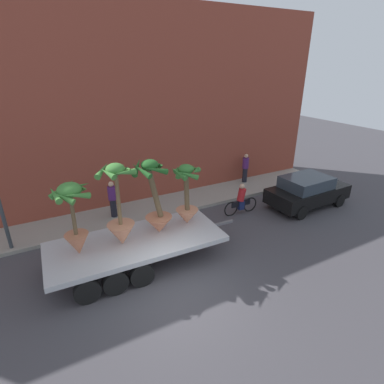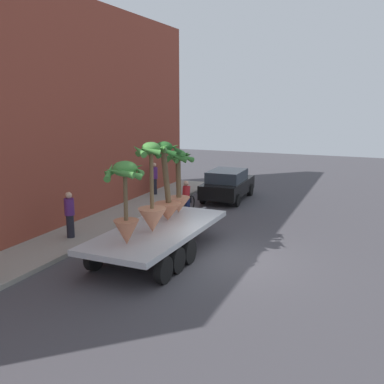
% 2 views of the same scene
% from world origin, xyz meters
% --- Properties ---
extents(ground_plane, '(60.00, 60.00, 0.00)m').
position_xyz_m(ground_plane, '(0.00, 0.00, 0.00)').
color(ground_plane, '#423F44').
extents(sidewalk, '(24.00, 2.20, 0.15)m').
position_xyz_m(sidewalk, '(0.00, 6.10, 0.07)').
color(sidewalk, gray).
rests_on(sidewalk, ground).
extents(building_facade, '(24.00, 1.20, 9.26)m').
position_xyz_m(building_facade, '(0.00, 7.80, 4.63)').
color(building_facade, brown).
rests_on(building_facade, ground).
extents(flatbed_trailer, '(7.07, 2.72, 0.98)m').
position_xyz_m(flatbed_trailer, '(-0.78, 2.28, 0.78)').
color(flatbed_trailer, '#B7BABF').
rests_on(flatbed_trailer, ground).
extents(potted_palm_rear, '(1.16, 1.14, 2.37)m').
position_xyz_m(potted_palm_rear, '(1.56, 2.50, 2.07)').
color(potted_palm_rear, tan).
rests_on(potted_palm_rear, flatbed_trailer).
extents(potted_palm_middle, '(1.30, 1.32, 2.46)m').
position_xyz_m(potted_palm_middle, '(-2.43, 2.35, 2.29)').
color(potted_palm_middle, '#C17251').
rests_on(potted_palm_middle, flatbed_trailer).
extents(potted_palm_front, '(1.37, 1.23, 2.79)m').
position_xyz_m(potted_palm_front, '(0.28, 2.37, 2.07)').
color(potted_palm_front, '#C17251').
rests_on(potted_palm_front, flatbed_trailer).
extents(potted_palm_extra, '(1.28, 1.30, 2.88)m').
position_xyz_m(potted_palm_extra, '(-1.03, 2.24, 2.06)').
color(potted_palm_extra, tan).
rests_on(potted_palm_extra, flatbed_trailer).
extents(cyclist, '(1.84, 0.35, 1.54)m').
position_xyz_m(cyclist, '(5.08, 3.74, 0.67)').
color(cyclist, black).
rests_on(cyclist, ground).
extents(parked_car, '(4.23, 2.05, 1.58)m').
position_xyz_m(parked_car, '(8.45, 2.84, 0.83)').
color(parked_car, black).
rests_on(parked_car, ground).
extents(pedestrian_near_gate, '(0.36, 0.36, 1.71)m').
position_xyz_m(pedestrian_near_gate, '(-0.42, 5.99, 1.04)').
color(pedestrian_near_gate, black).
rests_on(pedestrian_near_gate, sidewalk).
extents(pedestrian_far_left, '(0.36, 0.36, 1.71)m').
position_xyz_m(pedestrian_far_left, '(7.55, 6.69, 1.04)').
color(pedestrian_far_left, black).
rests_on(pedestrian_far_left, sidewalk).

